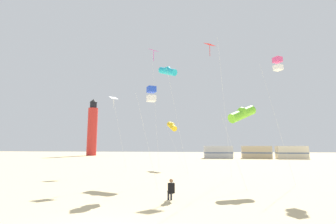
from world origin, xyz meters
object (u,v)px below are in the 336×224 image
Objects in this scene: kite_tube_cyan at (168,71)px; kite_tube_gold at (172,126)px; kite_flyer_standing at (171,189)px; lighthouse_distant at (92,129)px; kite_diamond_magenta at (154,56)px; kite_box_rainbow at (278,64)px; rv_van_tan at (256,152)px; rv_van_cream at (292,152)px; kite_tube_lime at (242,114)px; kite_box_blue at (151,94)px; rv_van_silver at (218,152)px; kite_diamond_scarlet at (211,51)px; kite_diamond_white at (114,101)px.

kite_tube_gold is at bearing 92.39° from kite_tube_cyan.
lighthouse_distant is at bearing -80.42° from kite_flyer_standing.
kite_box_rainbow is at bearing -19.25° from kite_diamond_magenta.
rv_van_tan is (17.92, 32.35, -11.21)m from kite_diamond_magenta.
kite_tube_lime is at bearing -115.12° from rv_van_cream.
kite_box_blue is 1.12× the size of rv_van_silver.
lighthouse_distant is at bearing 167.79° from rv_van_cream.
kite_tube_gold is 1.03× the size of kite_tube_lime.
kite_flyer_standing is 8.37m from kite_tube_lime.
kite_flyer_standing is 0.18× the size of rv_van_tan.
kite_box_rainbow reaches higher than kite_tube_lime.
kite_diamond_scarlet reaches higher than kite_tube_lime.
rv_van_silver is 8.64m from rv_van_tan.
kite_diamond_white is (-8.21, 13.38, 7.52)m from kite_flyer_standing.
kite_flyer_standing is 0.16× the size of kite_box_blue.
kite_tube_cyan is 0.85× the size of kite_diamond_magenta.
kite_tube_gold is 34.96m from rv_van_cream.
rv_van_silver is at bearing 76.33° from kite_tube_cyan.
kite_diamond_scarlet is at bearing -53.84° from lighthouse_distant.
kite_tube_gold is 0.37× the size of lighthouse_distant.
kite_tube_cyan is 1.75× the size of rv_van_tan.
kite_tube_lime is at bearing -152.63° from kite_flyer_standing.
kite_diamond_scarlet is 9.00m from kite_box_blue.
lighthouse_distant reaches higher than rv_van_silver.
kite_tube_gold is (-0.29, 6.89, -5.36)m from kite_tube_cyan.
kite_flyer_standing is 0.09× the size of kite_diamond_scarlet.
kite_tube_lime is 42.16m from rv_van_cream.
kite_box_rainbow is at bearing -19.81° from kite_diamond_white.
kite_diamond_magenta is 2.26× the size of kite_tube_lime.
kite_tube_gold is at bearing 116.85° from kite_tube_lime.
kite_diamond_scarlet reaches higher than kite_diamond_white.
kite_tube_cyan reaches higher than kite_diamond_white.
kite_tube_cyan reaches higher than kite_box_blue.
kite_box_rainbow reaches higher than rv_van_cream.
kite_tube_lime is (6.67, -13.18, -0.20)m from kite_tube_gold.
kite_diamond_magenta is (-1.19, 7.18, 5.84)m from kite_box_blue.
rv_van_cream is (19.28, 33.69, -10.76)m from kite_diamond_scarlet.
kite_tube_cyan is 37.54m from rv_van_tan.
kite_diamond_white is at bearing -62.32° from lighthouse_distant.
rv_van_cream is at bearing -136.27° from kite_flyer_standing.
rv_van_silver is at bearing 87.94° from kite_tube_lime.
kite_diamond_scarlet reaches higher than kite_flyer_standing.
kite_tube_lime is at bearing -54.95° from lighthouse_distant.
kite_tube_cyan is 0.69× the size of lighthouse_distant.
kite_flyer_standing is 7.72m from kite_box_blue.
rv_van_tan is at bearing 63.21° from kite_tube_cyan.
rv_van_silver reaches higher than kite_flyer_standing.
kite_diamond_magenta is 42.19m from rv_van_cream.
kite_diamond_scarlet is 1.98× the size of rv_van_silver.
rv_van_silver is (3.24, 33.67, -10.76)m from kite_diamond_scarlet.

